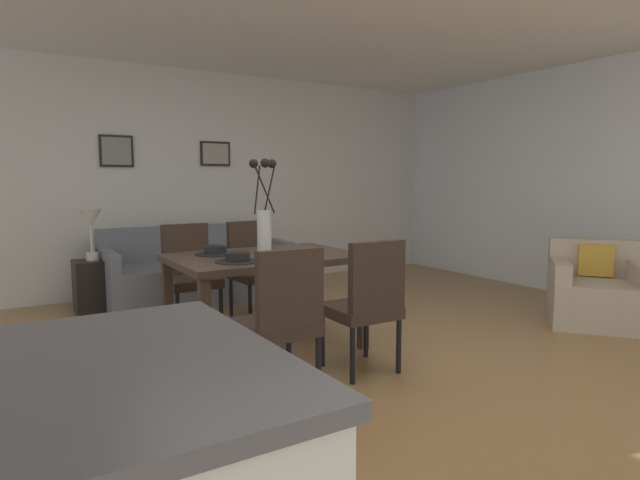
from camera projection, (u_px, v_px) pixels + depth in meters
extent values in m
plane|color=olive|center=(335.00, 369.00, 3.68)|extent=(9.00, 9.00, 0.00)
cube|color=silver|center=(185.00, 181.00, 6.27)|extent=(9.00, 0.10, 2.60)
cube|color=white|center=(591.00, 181.00, 5.79)|extent=(0.10, 6.30, 2.60)
cube|color=#3D2D23|center=(265.00, 258.00, 4.07)|extent=(1.40, 0.97, 0.05)
cube|color=#3D2D23|center=(308.00, 287.00, 4.80)|extent=(0.07, 0.07, 0.69)
cube|color=#3D2D23|center=(168.00, 304.00, 4.13)|extent=(0.07, 0.07, 0.69)
cube|color=#3D2D23|center=(363.00, 305.00, 4.09)|extent=(0.07, 0.07, 0.69)
cube|color=#3D2D23|center=(205.00, 330.00, 3.42)|extent=(0.07, 0.07, 0.69)
cube|color=#33261E|center=(276.00, 326.00, 3.23)|extent=(0.44, 0.44, 0.08)
cube|color=#33261E|center=(290.00, 290.00, 3.04)|extent=(0.42, 0.06, 0.48)
cylinder|color=black|center=(289.00, 349.00, 3.52)|extent=(0.04, 0.04, 0.38)
cylinder|color=black|center=(236.00, 359.00, 3.32)|extent=(0.04, 0.04, 0.38)
cylinder|color=black|center=(318.00, 366.00, 3.19)|extent=(0.04, 0.04, 0.38)
cylinder|color=black|center=(262.00, 378.00, 3.00)|extent=(0.04, 0.04, 0.38)
cube|color=#33261E|center=(192.00, 282.00, 4.63)|extent=(0.45, 0.45, 0.08)
cube|color=#33261E|center=(185.00, 250.00, 4.76)|extent=(0.42, 0.07, 0.48)
cylinder|color=black|center=(178.00, 315.00, 4.40)|extent=(0.04, 0.04, 0.38)
cylinder|color=black|center=(221.00, 309.00, 4.59)|extent=(0.04, 0.04, 0.38)
cylinder|color=black|center=(166.00, 306.00, 4.72)|extent=(0.04, 0.04, 0.38)
cylinder|color=black|center=(207.00, 301.00, 4.92)|extent=(0.04, 0.04, 0.38)
cube|color=#33261E|center=(360.00, 311.00, 3.62)|extent=(0.45, 0.45, 0.08)
cube|color=#33261E|center=(377.00, 278.00, 3.43)|extent=(0.42, 0.07, 0.48)
cylinder|color=black|center=(366.00, 332.00, 3.91)|extent=(0.04, 0.04, 0.38)
cylinder|color=black|center=(322.00, 340.00, 3.71)|extent=(0.04, 0.04, 0.38)
cylinder|color=black|center=(399.00, 346.00, 3.58)|extent=(0.04, 0.04, 0.38)
cylinder|color=black|center=(353.00, 355.00, 3.39)|extent=(0.04, 0.04, 0.38)
cube|color=#33261E|center=(258.00, 275.00, 4.97)|extent=(0.47, 0.47, 0.08)
cube|color=#33261E|center=(248.00, 246.00, 5.09)|extent=(0.42, 0.09, 0.48)
cylinder|color=black|center=(250.00, 305.00, 4.73)|extent=(0.04, 0.04, 0.38)
cylinder|color=black|center=(286.00, 300.00, 4.96)|extent=(0.04, 0.04, 0.38)
cylinder|color=black|center=(231.00, 298.00, 5.04)|extent=(0.04, 0.04, 0.38)
cylinder|color=black|center=(265.00, 293.00, 5.26)|extent=(0.04, 0.04, 0.38)
cylinder|color=silver|center=(264.00, 233.00, 4.05)|extent=(0.11, 0.11, 0.34)
cylinder|color=black|center=(269.00, 190.00, 4.05)|extent=(0.05, 0.12, 0.37)
sphere|color=black|center=(272.00, 164.00, 4.05)|extent=(0.07, 0.07, 0.07)
cylinder|color=black|center=(257.00, 190.00, 4.04)|extent=(0.08, 0.05, 0.38)
sphere|color=black|center=(254.00, 164.00, 4.03)|extent=(0.07, 0.07, 0.07)
cylinder|color=black|center=(265.00, 190.00, 3.95)|extent=(0.15, 0.06, 0.36)
sphere|color=black|center=(265.00, 163.00, 3.90)|extent=(0.07, 0.07, 0.07)
cylinder|color=black|center=(238.00, 261.00, 3.72)|extent=(0.32, 0.32, 0.01)
cylinder|color=black|center=(238.00, 257.00, 3.71)|extent=(0.17, 0.17, 0.06)
cylinder|color=black|center=(238.00, 255.00, 3.71)|extent=(0.13, 0.13, 0.04)
cylinder|color=black|center=(216.00, 254.00, 4.08)|extent=(0.32, 0.32, 0.01)
cylinder|color=black|center=(215.00, 250.00, 4.08)|extent=(0.17, 0.17, 0.06)
cylinder|color=black|center=(215.00, 248.00, 4.08)|extent=(0.13, 0.13, 0.04)
cube|color=slate|center=(199.00, 281.00, 5.75)|extent=(1.95, 0.84, 0.42)
cube|color=slate|center=(188.00, 242.00, 5.99)|extent=(1.95, 0.16, 0.38)
cube|color=slate|center=(274.00, 247.00, 6.20)|extent=(0.10, 0.84, 0.20)
cube|color=slate|center=(108.00, 260.00, 5.23)|extent=(0.10, 0.84, 0.20)
cube|color=black|center=(94.00, 286.00, 5.25)|extent=(0.36, 0.36, 0.52)
cylinder|color=beige|center=(92.00, 256.00, 5.22)|extent=(0.12, 0.12, 0.08)
cylinder|color=beige|center=(92.00, 238.00, 5.20)|extent=(0.02, 0.02, 0.30)
cone|color=silver|center=(91.00, 218.00, 5.17)|extent=(0.22, 0.22, 0.18)
cube|color=#B7A893|center=(597.00, 302.00, 4.80)|extent=(1.13, 1.13, 0.40)
cube|color=#B7A893|center=(594.00, 257.00, 5.06)|extent=(0.63, 0.72, 0.35)
cube|color=#B7A893|center=(560.00, 270.00, 4.86)|extent=(0.62, 0.54, 0.18)
cube|color=gold|center=(596.00, 260.00, 4.97)|extent=(0.25, 0.28, 0.30)
cube|color=black|center=(116.00, 151.00, 5.77)|extent=(0.36, 0.02, 0.35)
cube|color=gray|center=(117.00, 151.00, 5.76)|extent=(0.31, 0.01, 0.30)
cube|color=black|center=(215.00, 154.00, 6.37)|extent=(0.37, 0.02, 0.29)
cube|color=#9E9389|center=(216.00, 154.00, 6.36)|extent=(0.32, 0.01, 0.24)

